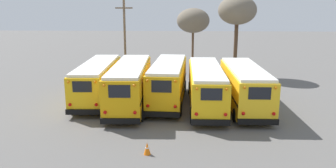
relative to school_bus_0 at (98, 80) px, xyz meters
name	(u,v)px	position (x,y,z in m)	size (l,w,h in m)	color
ground_plane	(168,104)	(5.74, -1.13, -1.65)	(160.00, 160.00, 0.00)	#5B5956
school_bus_0	(98,80)	(0.00, 0.00, 0.00)	(2.86, 10.01, 3.02)	yellow
school_bus_1	(130,83)	(2.87, -1.43, 0.09)	(2.85, 10.37, 3.20)	#E5A00C
school_bus_2	(168,81)	(5.73, -0.56, 0.10)	(2.88, 9.46, 3.20)	#EAAA0F
school_bus_3	(206,85)	(8.60, -1.61, 0.03)	(2.47, 10.10, 3.07)	yellow
school_bus_4	(244,86)	(11.47, -1.55, 0.02)	(2.68, 9.55, 3.09)	yellow
utility_pole	(125,36)	(0.68, 9.01, 2.71)	(1.80, 0.24, 8.29)	brown
bare_tree_0	(193,21)	(8.04, 15.12, 4.11)	(3.99, 3.99, 7.28)	brown
bare_tree_1	(237,11)	(12.59, 10.49, 5.33)	(4.09, 4.09, 8.59)	#473323
traffic_cone	(147,148)	(5.09, -10.05, -1.32)	(0.36, 0.36, 0.65)	orange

